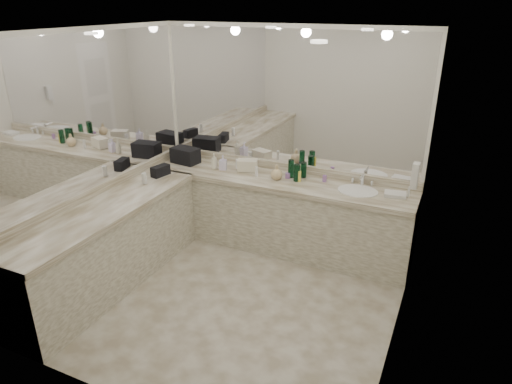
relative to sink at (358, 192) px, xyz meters
The scene contains 34 objects.
floor 1.77m from the sink, 128.37° to the right, with size 3.20×3.20×0.00m, color beige.
ceiling 2.29m from the sink, 128.37° to the right, with size 3.20×3.20×0.00m, color white.
wall_back 1.08m from the sink, 162.47° to the left, with size 3.20×0.02×2.60m, color silver.
wall_left 2.85m from the sink, 154.80° to the right, with size 0.02×3.00×2.60m, color silver.
wall_right 1.42m from the sink, 61.56° to the right, with size 0.02×3.00×2.60m, color silver.
vanity_back_base 1.06m from the sink, behind, with size 3.20×0.60×0.84m, color beige.
vanity_back_top 0.95m from the sink, behind, with size 3.20×0.64×0.06m, color beige.
vanity_left_base 2.75m from the sink, 146.31° to the right, with size 0.60×2.40×0.84m, color beige.
vanity_left_top 2.70m from the sink, 146.19° to the right, with size 0.64×2.42×0.06m, color beige.
backsplash_back 0.99m from the sink, 163.58° to the left, with size 3.20×0.04×0.10m, color beige.
backsplash_left 2.80m from the sink, 154.62° to the right, with size 0.04×3.00×0.10m, color beige.
mirror_back 1.33m from the sink, 163.13° to the left, with size 3.12×0.01×1.55m, color white.
mirror_left 2.94m from the sink, 154.69° to the right, with size 0.01×2.92×1.55m, color white.
sink is the anchor object (origin of this frame).
faucet 0.22m from the sink, 90.00° to the left, with size 0.24×0.16×0.14m, color silver.
wall_phone 0.91m from the sink, 39.57° to the right, with size 0.06×0.10×0.24m, color white.
door 1.82m from the sink, 69.46° to the right, with size 0.02×0.82×2.10m, color white.
black_toiletry_bag 2.24m from the sink, behind, with size 0.34×0.22×0.20m, color black.
black_bag_spill 2.31m from the sink, 167.45° to the right, with size 0.10×0.23×0.12m, color black.
cream_cosmetic_case 1.38m from the sink, behind, with size 0.24×0.15×0.14m, color beige.
hand_towel 0.40m from the sink, ahead, with size 0.23×0.15×0.04m, color white.
lotion_left 2.39m from the sink, 160.31° to the right, with size 0.05×0.05×0.12m, color white.
soap_bottle_a 1.79m from the sink, behind, with size 0.08×0.08×0.20m, color silver.
soap_bottle_b 1.68m from the sink, behind, with size 0.08×0.09×0.19m, color white.
soap_bottle_c 0.95m from the sink, behind, with size 0.14×0.14×0.18m, color #D6BA87.
green_bottle_0 0.71m from the sink, 167.23° to the left, with size 0.07×0.07×0.19m, color #0D4425.
green_bottle_1 0.72m from the sink, behind, with size 0.07×0.07×0.20m, color #0D4425.
green_bottle_2 0.83m from the sink, behind, with size 0.07×0.07×0.22m, color #0D4425.
amenity_bottle_0 1.53m from the sink, behind, with size 0.06×0.06×0.11m, color white.
amenity_bottle_1 1.20m from the sink, behind, with size 0.04×0.04×0.12m, color white.
amenity_bottle_2 0.44m from the sink, 163.00° to the left, with size 0.05×0.05×0.07m, color #9966B2.
amenity_bottle_3 2.16m from the sink, behind, with size 0.04×0.04×0.15m, color #F2D84C.
amenity_bottle_4 0.85m from the sink, behind, with size 0.06×0.06×0.06m, color #9966B2.
amenity_bottle_5 0.68m from the sink, behind, with size 0.04×0.04×0.13m, color #F2D84C.
Camera 1 is at (1.87, -3.45, 2.83)m, focal length 32.00 mm.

